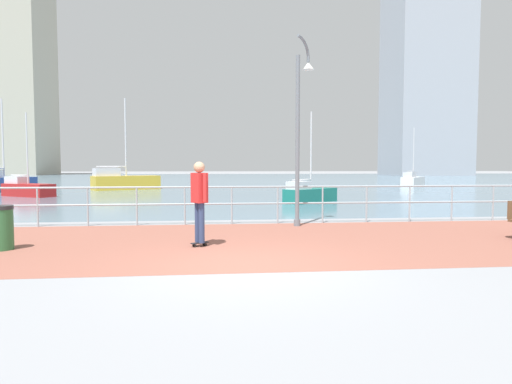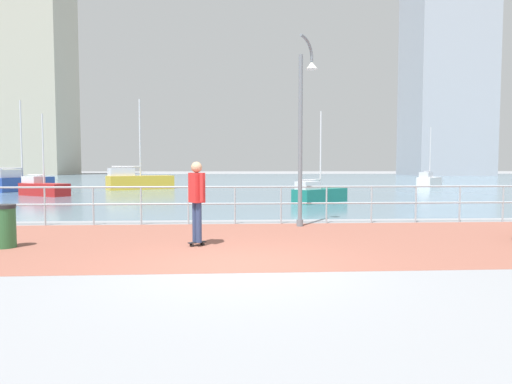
{
  "view_description": "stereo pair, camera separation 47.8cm",
  "coord_description": "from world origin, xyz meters",
  "views": [
    {
      "loc": [
        -0.58,
        -7.43,
        1.74
      ],
      "look_at": [
        0.51,
        3.29,
        1.1
      ],
      "focal_mm": 30.17,
      "sensor_mm": 36.0,
      "label": 1
    },
    {
      "loc": [
        -0.11,
        -7.47,
        1.74
      ],
      "look_at": [
        0.51,
        3.29,
        1.1
      ],
      "focal_mm": 30.17,
      "sensor_mm": 36.0,
      "label": 2
    }
  ],
  "objects": [
    {
      "name": "ground",
      "position": [
        0.0,
        40.0,
        0.0
      ],
      "size": [
        220.0,
        220.0,
        0.0
      ],
      "primitive_type": "plane",
      "color": "gray"
    },
    {
      "name": "sailboat_navy",
      "position": [
        -7.19,
        25.72,
        0.65
      ],
      "size": [
        4.98,
        3.73,
        6.84
      ],
      "color": "gold",
      "rests_on": "ground"
    },
    {
      "name": "tower_steel",
      "position": [
        42.19,
        75.92,
        20.96
      ],
      "size": [
        14.71,
        12.04,
        43.58
      ],
      "color": "#A3A8B2",
      "rests_on": "ground"
    },
    {
      "name": "sailboat_teal",
      "position": [
        -15.1,
        24.01,
        0.61
      ],
      "size": [
        3.03,
        4.77,
        6.42
      ],
      "color": "#284799",
      "rests_on": "ground"
    },
    {
      "name": "trash_bin",
      "position": [
        -4.95,
        1.94,
        0.47
      ],
      "size": [
        0.46,
        0.46,
        0.93
      ],
      "color": "#2D6638",
      "rests_on": "ground"
    },
    {
      "name": "harbor_water",
      "position": [
        0.0,
        50.48,
        0.0
      ],
      "size": [
        180.0,
        88.0,
        0.0
      ],
      "primitive_type": "cube",
      "color": "slate",
      "rests_on": "ground"
    },
    {
      "name": "lamppost",
      "position": [
        2.0,
        4.99,
        3.05
      ],
      "size": [
        0.66,
        0.66,
        5.52
      ],
      "color": "slate",
      "rests_on": "ground"
    },
    {
      "name": "sailboat_gray",
      "position": [
        -11.35,
        18.83,
        0.46
      ],
      "size": [
        3.48,
        2.78,
        4.86
      ],
      "color": "#B21E1E",
      "rests_on": "ground"
    },
    {
      "name": "brick_paving",
      "position": [
        0.0,
        2.47,
        0.0
      ],
      "size": [
        28.0,
        6.03,
        0.01
      ],
      "primitive_type": "cube",
      "color": "#935647",
      "rests_on": "ground"
    },
    {
      "name": "tower_glass",
      "position": [
        -43.64,
        88.6,
        22.24
      ],
      "size": [
        16.78,
        14.05,
        46.15
      ],
      "color": "#B2AD99",
      "rests_on": "ground"
    },
    {
      "name": "sailboat_blue",
      "position": [
        17.45,
        29.72,
        0.5
      ],
      "size": [
        3.32,
        3.56,
        5.23
      ],
      "color": "white",
      "rests_on": "ground"
    },
    {
      "name": "waterfront_railing",
      "position": [
        -0.0,
        5.48,
        0.8
      ],
      "size": [
        25.25,
        0.06,
        1.16
      ],
      "color": "#9EADB7",
      "rests_on": "ground"
    },
    {
      "name": "sailboat_yellow",
      "position": [
        4.11,
        13.01,
        0.42
      ],
      "size": [
        3.02,
        2.75,
        4.39
      ],
      "color": "#197266",
      "rests_on": "ground"
    },
    {
      "name": "skateboarder",
      "position": [
        -0.86,
        1.91,
        1.12
      ],
      "size": [
        0.4,
        0.51,
        1.84
      ],
      "color": "black",
      "rests_on": "ground"
    }
  ]
}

